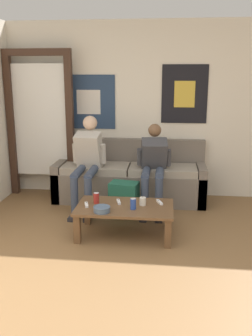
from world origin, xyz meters
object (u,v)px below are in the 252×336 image
object	(u,v)px
person_seated_teen	(153,164)
pillar_candle	(143,201)
drink_can_blue	(133,204)
game_controller_near_right	(119,202)
backpack	(124,200)
game_controller_far_center	(160,202)
person_seated_adult	(87,159)
game_controller_near_left	(86,205)
couch	(130,179)
ceramic_bowl	(102,209)
drink_can_red	(96,198)
coffee_table	(125,211)

from	to	relation	value
person_seated_teen	pillar_candle	bearing A→B (deg)	-95.46
drink_can_blue	game_controller_near_right	world-z (taller)	drink_can_blue
backpack	game_controller_far_center	size ratio (longest dim) A/B	3.05
person_seated_teen	person_seated_adult	bearing A→B (deg)	-178.46
person_seated_teen	game_controller_near_left	size ratio (longest dim) A/B	7.69
backpack	drink_can_blue	size ratio (longest dim) A/B	3.61
game_controller_near_right	pillar_candle	bearing A→B (deg)	-9.87
person_seated_adult	person_seated_teen	bearing A→B (deg)	1.54
game_controller_far_center	couch	bearing A→B (deg)	112.73
backpack	game_controller_near_right	size ratio (longest dim) A/B	3.03
game_controller_near_left	couch	bearing A→B (deg)	74.17
couch	drink_can_blue	distance (m)	1.35
ceramic_bowl	game_controller_near_left	xyz separation A→B (m)	(-0.21, 0.17, -0.02)
couch	drink_can_blue	bearing A→B (deg)	-82.49
pillar_candle	game_controller_near_right	xyz separation A→B (m)	(-0.28, 0.05, -0.03)
game_controller_near_right	game_controller_far_center	bearing A→B (deg)	4.81
ceramic_bowl	drink_can_blue	distance (m)	0.35
game_controller_far_center	game_controller_near_left	bearing A→B (deg)	-167.66
couch	drink_can_red	xyz separation A→B (m)	(-0.27, -1.18, 0.11)
person_seated_adult	game_controller_far_center	size ratio (longest dim) A/B	8.46
ceramic_bowl	person_seated_teen	bearing A→B (deg)	65.54
person_seated_adult	drink_can_red	world-z (taller)	person_seated_adult
backpack	ceramic_bowl	distance (m)	0.83
coffee_table	person_seated_teen	distance (m)	1.01
coffee_table	backpack	distance (m)	0.60
couch	game_controller_near_left	size ratio (longest dim) A/B	14.66
drink_can_red	person_seated_teen	bearing A→B (deg)	53.64
pillar_candle	drink_can_red	distance (m)	0.54
person_seated_teen	game_controller_near_left	distance (m)	1.22
drink_can_blue	person_seated_teen	bearing A→B (deg)	79.83
backpack	coffee_table	bearing A→B (deg)	-82.11
game_controller_near_left	game_controller_near_right	xyz separation A→B (m)	(0.35, 0.14, 0.00)
couch	drink_can_red	bearing A→B (deg)	-102.78
person_seated_adult	couch	bearing A→B (deg)	33.48
coffee_table	game_controller_near_right	xyz separation A→B (m)	(-0.08, 0.10, 0.07)
backpack	couch	bearing A→B (deg)	89.14
backpack	drink_can_blue	world-z (taller)	drink_can_blue
couch	drink_can_blue	world-z (taller)	couch
couch	game_controller_far_center	xyz separation A→B (m)	(0.46, -1.10, 0.06)
drink_can_blue	backpack	bearing A→B (deg)	105.31
backpack	game_controller_far_center	xyz separation A→B (m)	(0.47, -0.45, 0.15)
drink_can_blue	drink_can_red	xyz separation A→B (m)	(-0.44, 0.15, 0.00)
game_controller_far_center	coffee_table	bearing A→B (deg)	-159.80
coffee_table	person_seated_teen	world-z (taller)	person_seated_teen
pillar_candle	game_controller_far_center	world-z (taller)	pillar_candle
coffee_table	game_controller_near_right	size ratio (longest dim) A/B	7.41
coffee_table	ceramic_bowl	bearing A→B (deg)	-137.29
person_seated_adult	game_controller_far_center	xyz separation A→B (m)	(1.01, -0.74, -0.32)
pillar_candle	game_controller_near_left	size ratio (longest dim) A/B	0.71
game_controller_near_right	person_seated_teen	bearing A→B (deg)	65.58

